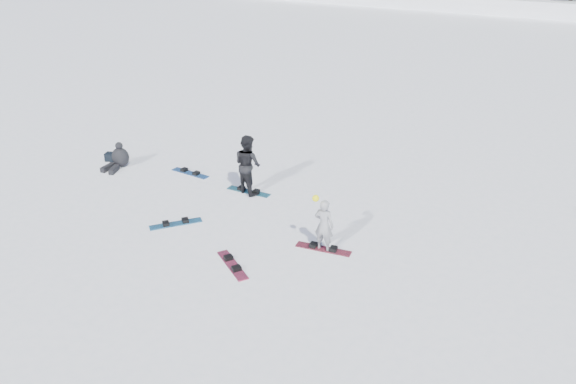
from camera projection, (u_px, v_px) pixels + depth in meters
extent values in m
plane|color=white|center=(267.00, 248.00, 14.96)|extent=(420.00, 420.00, 0.00)
cube|color=white|center=(565.00, 22.00, 57.61)|extent=(90.00, 14.00, 5.00)
imported|color=gray|center=(324.00, 225.00, 14.57)|extent=(0.56, 0.39, 1.46)
sphere|color=#FBF50D|center=(316.00, 198.00, 14.24)|extent=(0.18, 0.18, 0.18)
imported|color=black|center=(248.00, 164.00, 17.71)|extent=(1.10, 0.96, 1.93)
ellipsoid|color=black|center=(120.00, 157.00, 19.92)|extent=(0.79, 0.73, 0.69)
sphere|color=black|center=(119.00, 146.00, 19.74)|extent=(0.26, 0.26, 0.26)
cube|color=black|center=(114.00, 170.00, 19.58)|extent=(0.42, 0.62, 0.17)
cube|color=black|center=(108.00, 168.00, 19.74)|extent=(0.27, 0.62, 0.17)
cube|color=black|center=(112.00, 157.00, 20.50)|extent=(0.53, 0.45, 0.30)
cube|color=maroon|center=(323.00, 249.00, 14.87)|extent=(1.53, 0.55, 0.03)
cube|color=#155E78|center=(249.00, 192.00, 18.12)|extent=(1.52, 0.41, 0.03)
cube|color=#1C669B|center=(176.00, 224.00, 16.14)|extent=(1.13, 1.36, 0.03)
cube|color=maroon|center=(232.00, 265.00, 14.17)|extent=(1.43, 1.02, 0.03)
cube|color=#1C549E|center=(190.00, 173.00, 19.48)|extent=(1.51, 0.31, 0.03)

